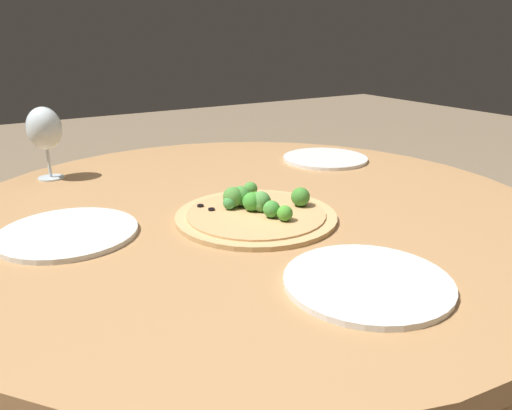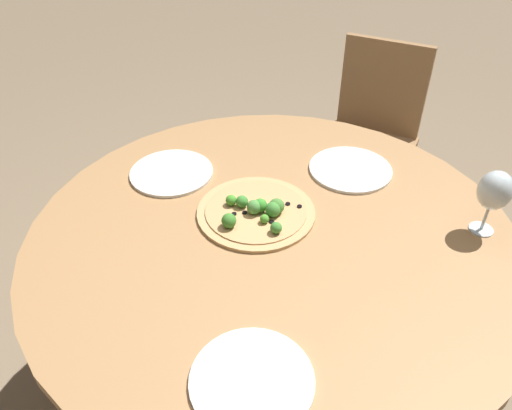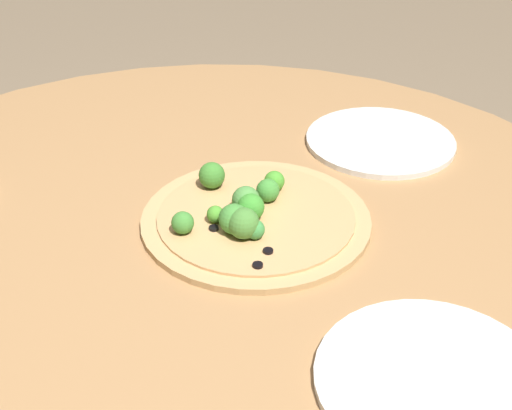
{
  "view_description": "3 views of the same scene",
  "coord_description": "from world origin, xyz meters",
  "px_view_note": "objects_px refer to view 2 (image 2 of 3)",
  "views": [
    {
      "loc": [
        -0.9,
        0.53,
        1.12
      ],
      "look_at": [
        -0.08,
        0.03,
        0.78
      ],
      "focal_mm": 35.0,
      "sensor_mm": 36.0,
      "label": 1
    },
    {
      "loc": [
        0.57,
        -0.85,
        1.63
      ],
      "look_at": [
        -0.08,
        0.03,
        0.78
      ],
      "focal_mm": 35.0,
      "sensor_mm": 36.0,
      "label": 2
    },
    {
      "loc": [
        0.57,
        0.6,
        1.32
      ],
      "look_at": [
        -0.08,
        0.03,
        0.78
      ],
      "focal_mm": 50.0,
      "sensor_mm": 36.0,
      "label": 3
    }
  ],
  "objects_px": {
    "pizza": "(257,211)",
    "plate_side": "(172,173)",
    "wine_glass": "(495,191)",
    "plate_near": "(350,169)",
    "chair": "(370,136)",
    "plate_far": "(252,380)"
  },
  "relations": [
    {
      "from": "pizza",
      "to": "plate_side",
      "type": "distance_m",
      "value": 0.34
    },
    {
      "from": "wine_glass",
      "to": "plate_side",
      "type": "height_order",
      "value": "wine_glass"
    },
    {
      "from": "plate_side",
      "to": "wine_glass",
      "type": "bearing_deg",
      "value": 19.45
    },
    {
      "from": "pizza",
      "to": "plate_side",
      "type": "height_order",
      "value": "pizza"
    },
    {
      "from": "wine_glass",
      "to": "plate_near",
      "type": "xyz_separation_m",
      "value": [
        -0.42,
        0.05,
        -0.12
      ]
    },
    {
      "from": "plate_side",
      "to": "plate_near",
      "type": "bearing_deg",
      "value": 38.39
    },
    {
      "from": "chair",
      "to": "pizza",
      "type": "xyz_separation_m",
      "value": [
        0.11,
        -1.01,
        0.27
      ]
    },
    {
      "from": "pizza",
      "to": "wine_glass",
      "type": "xyz_separation_m",
      "value": [
        0.53,
        0.31,
        0.12
      ]
    },
    {
      "from": "pizza",
      "to": "plate_far",
      "type": "xyz_separation_m",
      "value": [
        0.3,
        -0.43,
        -0.01
      ]
    },
    {
      "from": "plate_far",
      "to": "plate_side",
      "type": "distance_m",
      "value": 0.77
    },
    {
      "from": "chair",
      "to": "plate_side",
      "type": "distance_m",
      "value": 1.06
    },
    {
      "from": "chair",
      "to": "plate_side",
      "type": "relative_size",
      "value": 3.44
    },
    {
      "from": "plate_side",
      "to": "chair",
      "type": "bearing_deg",
      "value": 77.35
    },
    {
      "from": "plate_side",
      "to": "pizza",
      "type": "bearing_deg",
      "value": -0.89
    },
    {
      "from": "chair",
      "to": "plate_near",
      "type": "relative_size",
      "value": 3.42
    },
    {
      "from": "chair",
      "to": "plate_near",
      "type": "distance_m",
      "value": 0.74
    },
    {
      "from": "plate_near",
      "to": "plate_far",
      "type": "height_order",
      "value": "same"
    },
    {
      "from": "pizza",
      "to": "wine_glass",
      "type": "bearing_deg",
      "value": 30.44
    },
    {
      "from": "chair",
      "to": "plate_side",
      "type": "bearing_deg",
      "value": -112.79
    },
    {
      "from": "chair",
      "to": "plate_far",
      "type": "distance_m",
      "value": 1.52
    },
    {
      "from": "plate_near",
      "to": "plate_far",
      "type": "bearing_deg",
      "value": -75.79
    },
    {
      "from": "plate_side",
      "to": "plate_far",
      "type": "bearing_deg",
      "value": -34.1
    }
  ]
}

